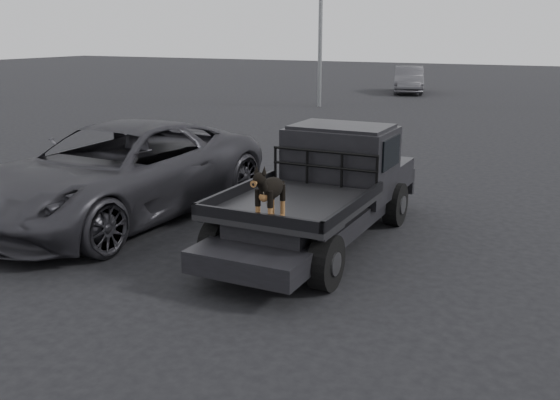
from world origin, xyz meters
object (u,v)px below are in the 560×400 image
at_px(parked_suv, 119,172).
at_px(distant_car_a, 409,80).
at_px(flatbed_ute, 319,216).
at_px(dog, 270,193).

height_order(parked_suv, distant_car_a, parked_suv).
distance_m(flatbed_ute, parked_suv, 3.86).
bearing_deg(parked_suv, dog, -19.93).
xyz_separation_m(dog, parked_suv, (-3.94, 1.61, -0.43)).
distance_m(flatbed_ute, distant_car_a, 26.15).
relative_size(parked_suv, distant_car_a, 1.42).
bearing_deg(distant_car_a, dog, -94.30).
bearing_deg(parked_suv, flatbed_ute, 6.60).
xyz_separation_m(dog, distant_car_a, (-5.56, 27.47, -0.57)).
distance_m(dog, distant_car_a, 28.04).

